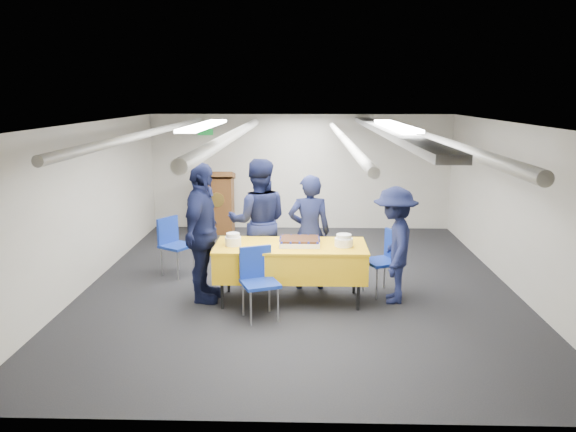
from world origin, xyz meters
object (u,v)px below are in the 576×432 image
object	(u,v)px
sailor_c	(202,233)
sheet_cake	(300,241)
sailor_d	(394,245)
chair_left	(173,240)
chair_near	(258,275)
sailor_a	(309,232)
podium	(219,202)
sailor_b	(258,222)
chair_right	(387,255)
serving_table	(291,260)

from	to	relation	value
sailor_c	sheet_cake	bearing A→B (deg)	-83.24
sheet_cake	sailor_d	bearing A→B (deg)	1.41
chair_left	chair_near	bearing A→B (deg)	-49.14
sailor_a	sailor_c	world-z (taller)	sailor_c
sailor_a	podium	bearing A→B (deg)	-65.10
sailor_b	sailor_c	bearing A→B (deg)	44.43
podium	chair_near	bearing A→B (deg)	-75.36
chair_left	sailor_c	bearing A→B (deg)	-59.27
sheet_cake	chair_right	size ratio (longest dim) A/B	0.61
sheet_cake	sailor_c	world-z (taller)	sailor_c
podium	sailor_c	world-z (taller)	sailor_c
sailor_a	sheet_cake	bearing A→B (deg)	72.32
sailor_b	sailor_c	world-z (taller)	sailor_c
sailor_a	chair_left	bearing A→B (deg)	-19.34
chair_right	sailor_b	distance (m)	1.87
podium	chair_right	size ratio (longest dim) A/B	1.44
chair_right	chair_left	xyz separation A→B (m)	(-3.11, 0.74, 0.00)
chair_near	sailor_a	size ratio (longest dim) A/B	0.54
chair_near	chair_left	distance (m)	2.17
sailor_a	sailor_c	xyz separation A→B (m)	(-1.40, -0.53, 0.11)
sailor_a	sailor_b	distance (m)	0.76
chair_near	sailor_d	xyz separation A→B (m)	(1.73, 0.57, 0.24)
podium	chair_right	distance (m)	4.37
serving_table	chair_left	xyz separation A→B (m)	(-1.81, 1.10, -0.03)
chair_near	sailor_c	bearing A→B (deg)	144.67
chair_near	sailor_b	distance (m)	1.34
serving_table	sailor_c	world-z (taller)	sailor_c
serving_table	sheet_cake	bearing A→B (deg)	0.79
sailor_b	sailor_d	size ratio (longest dim) A/B	1.18
sheet_cake	chair_right	xyz separation A→B (m)	(1.19, 0.36, -0.28)
sailor_d	sheet_cake	bearing A→B (deg)	-81.55
sailor_b	sailor_d	distance (m)	1.97
sheet_cake	sailor_d	distance (m)	1.23
chair_near	chair_right	distance (m)	1.92
sailor_a	sailor_d	world-z (taller)	sailor_a
chair_left	sailor_d	distance (m)	3.34
podium	sailor_d	distance (m)	4.66
sheet_cake	chair_near	size ratio (longest dim) A/B	0.61
chair_near	chair_left	size ratio (longest dim) A/B	1.00
sailor_d	chair_right	bearing A→B (deg)	-165.59
sailor_b	sailor_c	size ratio (longest dim) A/B	0.98
sailor_c	chair_near	bearing A→B (deg)	-118.55
chair_left	sailor_c	size ratio (longest dim) A/B	0.47
sheet_cake	sailor_b	bearing A→B (deg)	128.71
sailor_a	chair_right	bearing A→B (deg)	167.20
sailor_c	sailor_d	world-z (taller)	sailor_c
sheet_cake	sailor_b	distance (m)	0.96
podium	sailor_b	size ratio (longest dim) A/B	0.69
sailor_d	sailor_a	bearing A→B (deg)	-107.28
sailor_b	chair_left	bearing A→B (deg)	-18.37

